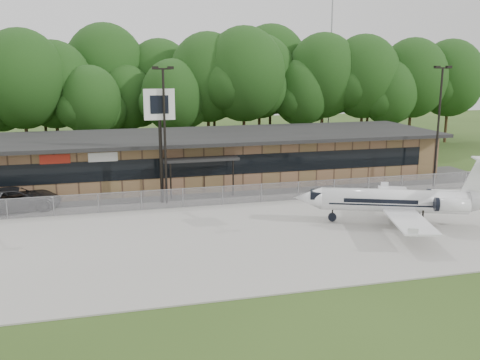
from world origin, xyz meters
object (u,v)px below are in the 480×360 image
object	(u,v)px
business_jet	(401,202)
pole_sign	(160,117)
suv	(16,199)
terminal	(211,157)

from	to	relation	value
business_jet	pole_sign	size ratio (longest dim) A/B	1.52
suv	pole_sign	distance (m)	11.90
terminal	pole_sign	xyz separation A→B (m)	(-5.30, -7.14, 4.42)
suv	pole_sign	size ratio (longest dim) A/B	0.72
business_jet	suv	world-z (taller)	business_jet
terminal	business_jet	size ratio (longest dim) A/B	3.13
terminal	business_jet	distance (m)	19.07
suv	terminal	bearing A→B (deg)	-76.50
terminal	business_jet	bearing A→B (deg)	-61.07
business_jet	suv	distance (m)	26.90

